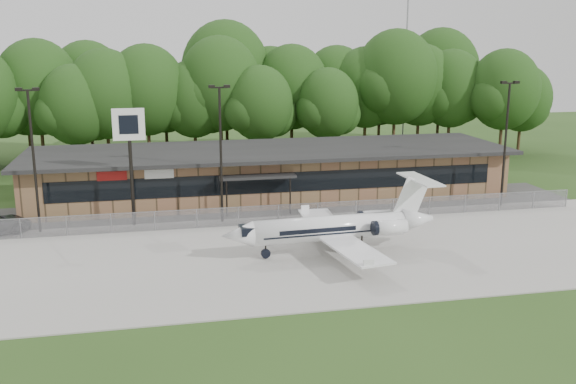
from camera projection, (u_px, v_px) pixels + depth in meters
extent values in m
plane|color=#294619|center=(352.00, 301.00, 33.58)|extent=(160.00, 160.00, 0.00)
cube|color=#9E9B93|center=(315.00, 253.00, 41.19)|extent=(64.00, 18.00, 0.08)
cube|color=#383835|center=(280.00, 208.00, 52.14)|extent=(50.00, 9.00, 0.06)
cube|color=brown|center=(270.00, 174.00, 55.97)|extent=(40.00, 10.00, 4.00)
cube|color=black|center=(281.00, 182.00, 51.13)|extent=(36.00, 0.08, 1.60)
cube|color=black|center=(271.00, 150.00, 55.00)|extent=(41.00, 11.50, 0.30)
cube|color=black|center=(257.00, 176.00, 50.01)|extent=(6.00, 1.60, 0.20)
cube|color=#A01513|center=(112.00, 176.00, 48.22)|extent=(2.20, 0.06, 0.70)
cube|color=silver|center=(159.00, 174.00, 48.92)|extent=(2.20, 0.06, 0.70)
cube|color=gray|center=(292.00, 214.00, 47.69)|extent=(46.00, 0.03, 1.50)
cube|color=gray|center=(292.00, 204.00, 47.52)|extent=(46.00, 0.04, 0.04)
cylinder|color=gray|center=(406.00, 48.00, 80.86)|extent=(0.20, 0.20, 25.00)
cylinder|color=black|center=(34.00, 164.00, 44.51)|extent=(0.18, 0.18, 10.00)
cube|color=black|center=(27.00, 90.00, 43.35)|extent=(1.20, 0.12, 0.12)
cube|color=black|center=(19.00, 89.00, 43.22)|extent=(0.45, 0.30, 0.22)
cube|color=black|center=(36.00, 89.00, 43.44)|extent=(0.45, 0.30, 0.22)
cylinder|color=black|center=(221.00, 157.00, 47.13)|extent=(0.18, 0.18, 10.00)
cube|color=black|center=(219.00, 87.00, 45.98)|extent=(1.20, 0.12, 0.12)
cube|color=black|center=(212.00, 87.00, 45.85)|extent=(0.45, 0.30, 0.22)
cube|color=black|center=(227.00, 86.00, 46.07)|extent=(0.45, 0.30, 0.22)
cylinder|color=black|center=(505.00, 146.00, 51.78)|extent=(0.18, 0.18, 10.00)
cube|color=black|center=(510.00, 83.00, 50.62)|extent=(1.20, 0.12, 0.12)
cube|color=black|center=(504.00, 82.00, 50.50)|extent=(0.45, 0.30, 0.22)
cube|color=black|center=(516.00, 82.00, 50.72)|extent=(0.45, 0.30, 0.22)
cylinder|color=white|center=(329.00, 229.00, 40.57)|extent=(9.96, 2.08, 1.58)
cone|color=white|center=(237.00, 236.00, 39.09)|extent=(2.06, 1.68, 1.58)
cone|color=white|center=(417.00, 220.00, 42.05)|extent=(2.25, 1.69, 1.58)
cube|color=white|center=(355.00, 251.00, 37.73)|extent=(2.48, 6.04, 0.12)
cube|color=white|center=(321.00, 222.00, 43.87)|extent=(2.48, 6.04, 0.12)
cylinder|color=white|center=(390.00, 228.00, 40.27)|extent=(2.22, 1.00, 0.89)
cylinder|color=white|center=(374.00, 218.00, 42.59)|extent=(2.22, 1.00, 0.89)
cube|color=white|center=(411.00, 200.00, 41.60)|extent=(2.44, 0.26, 2.98)
cube|color=white|center=(420.00, 180.00, 41.46)|extent=(1.52, 4.61, 0.10)
cube|color=black|center=(248.00, 231.00, 39.20)|extent=(1.05, 1.24, 0.49)
cube|color=black|center=(355.00, 247.00, 41.33)|extent=(0.91, 2.41, 0.69)
cylinder|color=black|center=(266.00, 255.00, 39.84)|extent=(0.62, 0.62, 0.22)
cylinder|color=black|center=(131.00, 171.00, 46.31)|extent=(0.25, 0.25, 8.24)
cube|color=silver|center=(129.00, 124.00, 45.53)|extent=(2.27, 0.30, 2.27)
cube|color=black|center=(129.00, 125.00, 45.41)|extent=(1.34, 0.07, 1.34)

